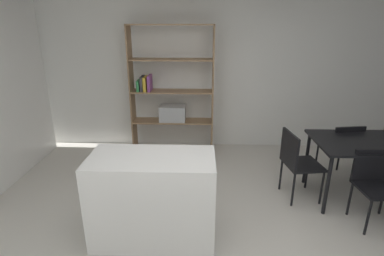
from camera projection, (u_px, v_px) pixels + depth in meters
ground_plane at (200, 245)px, 3.09m from camera, size 9.24×9.24×0.00m
back_partition at (202, 74)px, 5.22m from camera, size 6.72×0.06×2.61m
kitchen_island at (153, 198)px, 3.08m from camera, size 1.25×0.63×0.92m
open_bookshelf at (170, 97)px, 5.05m from camera, size 1.38×0.34×2.14m
dining_table at (360, 148)px, 3.70m from camera, size 1.09×0.86×0.79m
dining_chair_island_side at (296, 159)px, 3.76m from camera, size 0.49×0.51×0.89m
dining_chair_far at (342, 147)px, 4.19m from camera, size 0.48×0.50×0.86m
dining_chair_near at (376, 180)px, 3.33m from camera, size 0.48×0.45×0.84m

